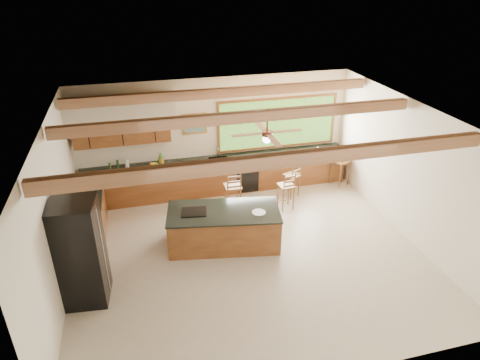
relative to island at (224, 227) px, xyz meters
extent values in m
plane|color=#BFB19E|center=(0.42, -0.48, -0.42)|extent=(7.20, 7.20, 0.00)
cube|color=silver|center=(0.42, 2.77, 1.08)|extent=(7.20, 0.04, 3.00)
cube|color=silver|center=(0.42, -3.73, 1.08)|extent=(7.20, 0.04, 3.00)
cube|color=silver|center=(-3.18, -0.48, 1.08)|extent=(0.04, 6.50, 3.00)
cube|color=silver|center=(4.02, -0.48, 1.08)|extent=(0.04, 6.50, 3.00)
cube|color=#997B4C|center=(0.42, -0.48, 2.58)|extent=(7.20, 6.50, 0.04)
cube|color=#A97C54|center=(0.42, -2.08, 2.44)|extent=(7.10, 0.15, 0.22)
cube|color=#A97C54|center=(0.42, 0.02, 2.44)|extent=(7.10, 0.15, 0.22)
cube|color=#A97C54|center=(0.42, 1.82, 2.44)|extent=(7.10, 0.15, 0.22)
cube|color=brown|center=(-1.93, 2.58, 1.48)|extent=(2.30, 0.35, 0.70)
cube|color=beige|center=(-1.93, 2.51, 2.08)|extent=(2.60, 0.50, 0.48)
cylinder|color=#FFEABF|center=(-2.63, 2.51, 1.85)|extent=(0.10, 0.10, 0.01)
cylinder|color=#FFEABF|center=(-1.23, 2.51, 1.85)|extent=(0.10, 0.10, 0.01)
cube|color=#82B741|center=(2.12, 2.74, 1.25)|extent=(3.20, 0.04, 1.30)
cube|color=#B98C38|center=(-0.13, 2.74, 1.43)|extent=(0.64, 0.03, 0.54)
cube|color=#39684B|center=(-0.13, 2.72, 1.43)|extent=(0.54, 0.01, 0.44)
cube|color=brown|center=(0.42, 2.43, 0.02)|extent=(7.00, 0.65, 0.88)
cube|color=black|center=(0.42, 2.43, 0.48)|extent=(7.04, 0.69, 0.04)
cube|color=brown|center=(-2.84, 0.87, 0.02)|extent=(0.65, 2.35, 0.88)
cube|color=black|center=(-2.84, 0.87, 0.48)|extent=(0.69, 2.39, 0.04)
cube|color=black|center=(1.12, 2.10, 0.00)|extent=(0.60, 0.02, 0.78)
cube|color=silver|center=(0.42, 2.43, 0.49)|extent=(0.50, 0.38, 0.03)
cylinder|color=silver|center=(0.42, 2.63, 0.65)|extent=(0.03, 0.03, 0.30)
cylinder|color=silver|center=(0.42, 2.53, 0.78)|extent=(0.03, 0.20, 0.03)
cylinder|color=silver|center=(-1.91, 2.47, 0.63)|extent=(0.11, 0.11, 0.26)
cylinder|color=#21421A|center=(-2.32, 2.49, 0.60)|extent=(0.05, 0.05, 0.20)
cylinder|color=#21421A|center=(-2.13, 2.54, 0.61)|extent=(0.06, 0.06, 0.22)
cube|color=black|center=(3.26, 2.35, 0.54)|extent=(0.21, 0.19, 0.08)
cube|color=brown|center=(0.00, 0.00, -0.02)|extent=(2.49, 1.47, 0.79)
cube|color=black|center=(0.00, 0.00, 0.39)|extent=(2.53, 1.51, 0.04)
cube|color=black|center=(-0.61, 0.11, 0.42)|extent=(0.59, 0.50, 0.02)
cylinder|color=silver|center=(0.70, -0.25, 0.42)|extent=(0.29, 0.29, 0.01)
cube|color=black|center=(-2.80, -1.03, 0.58)|extent=(0.85, 0.83, 2.00)
cube|color=silver|center=(-2.41, -1.03, 0.58)|extent=(0.03, 0.06, 1.84)
cube|color=brown|center=(0.52, 1.33, 0.25)|extent=(0.41, 0.41, 0.04)
cylinder|color=brown|center=(0.37, 1.17, -0.09)|extent=(0.04, 0.04, 0.65)
cylinder|color=brown|center=(0.68, 1.17, -0.09)|extent=(0.04, 0.04, 0.65)
cylinder|color=brown|center=(0.37, 1.49, -0.09)|extent=(0.04, 0.04, 0.65)
cylinder|color=brown|center=(0.68, 1.49, -0.09)|extent=(0.04, 0.04, 0.65)
cube|color=brown|center=(1.84, 1.12, 0.21)|extent=(0.40, 0.40, 0.04)
cylinder|color=brown|center=(1.69, 0.98, -0.11)|extent=(0.04, 0.04, 0.60)
cylinder|color=brown|center=(1.98, 0.98, -0.11)|extent=(0.04, 0.04, 0.60)
cylinder|color=brown|center=(1.69, 1.27, -0.11)|extent=(0.04, 0.04, 0.60)
cylinder|color=brown|center=(1.98, 1.27, -0.11)|extent=(0.04, 0.04, 0.60)
cube|color=brown|center=(2.19, 1.68, 0.18)|extent=(0.46, 0.46, 0.04)
cylinder|color=brown|center=(2.05, 1.54, -0.13)|extent=(0.03, 0.03, 0.58)
cylinder|color=brown|center=(2.33, 1.54, -0.13)|extent=(0.03, 0.03, 0.58)
cylinder|color=brown|center=(2.05, 1.82, -0.13)|extent=(0.03, 0.03, 0.58)
cylinder|color=brown|center=(2.33, 1.82, -0.13)|extent=(0.03, 0.03, 0.58)
cube|color=brown|center=(3.72, 1.97, 0.30)|extent=(0.54, 0.54, 0.04)
cylinder|color=brown|center=(3.56, 1.80, -0.07)|extent=(0.04, 0.04, 0.69)
cylinder|color=brown|center=(3.89, 1.80, -0.07)|extent=(0.04, 0.04, 0.69)
cylinder|color=brown|center=(3.56, 2.14, -0.07)|extent=(0.04, 0.04, 0.69)
cylinder|color=brown|center=(3.89, 2.14, -0.07)|extent=(0.04, 0.04, 0.69)
camera|label=1|loc=(-1.62, -7.60, 5.08)|focal=32.00mm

